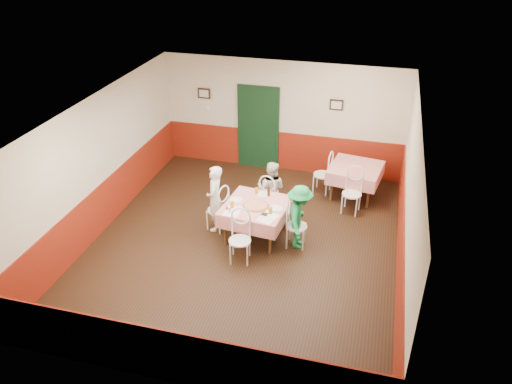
% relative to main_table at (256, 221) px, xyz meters
% --- Properties ---
extents(floor, '(7.00, 7.00, 0.00)m').
position_rel_main_table_xyz_m(floor, '(-0.17, -0.32, -0.38)').
color(floor, black).
rests_on(floor, ground).
extents(ceiling, '(7.00, 7.00, 0.00)m').
position_rel_main_table_xyz_m(ceiling, '(-0.17, -0.32, 2.42)').
color(ceiling, white).
rests_on(ceiling, back_wall).
extents(back_wall, '(6.00, 0.10, 2.80)m').
position_rel_main_table_xyz_m(back_wall, '(-0.17, 3.18, 1.02)').
color(back_wall, beige).
rests_on(back_wall, ground).
extents(front_wall, '(6.00, 0.10, 2.80)m').
position_rel_main_table_xyz_m(front_wall, '(-0.17, -3.82, 1.02)').
color(front_wall, beige).
rests_on(front_wall, ground).
extents(left_wall, '(0.10, 7.00, 2.80)m').
position_rel_main_table_xyz_m(left_wall, '(-3.17, -0.32, 1.02)').
color(left_wall, beige).
rests_on(left_wall, ground).
extents(right_wall, '(0.10, 7.00, 2.80)m').
position_rel_main_table_xyz_m(right_wall, '(2.83, -0.32, 1.02)').
color(right_wall, beige).
rests_on(right_wall, ground).
extents(wainscot_back, '(6.00, 0.03, 1.00)m').
position_rel_main_table_xyz_m(wainscot_back, '(-0.17, 3.16, 0.12)').
color(wainscot_back, maroon).
rests_on(wainscot_back, ground).
extents(wainscot_front, '(6.00, 0.03, 1.00)m').
position_rel_main_table_xyz_m(wainscot_front, '(-0.17, -3.81, 0.12)').
color(wainscot_front, maroon).
rests_on(wainscot_front, ground).
extents(wainscot_left, '(0.03, 7.00, 1.00)m').
position_rel_main_table_xyz_m(wainscot_left, '(-3.15, -0.32, 0.12)').
color(wainscot_left, maroon).
rests_on(wainscot_left, ground).
extents(wainscot_right, '(0.03, 7.00, 1.00)m').
position_rel_main_table_xyz_m(wainscot_right, '(2.82, -0.32, 0.12)').
color(wainscot_right, maroon).
rests_on(wainscot_right, ground).
extents(door, '(0.96, 0.06, 2.10)m').
position_rel_main_table_xyz_m(door, '(-0.77, 3.13, 0.68)').
color(door, black).
rests_on(door, ground).
extents(picture_left, '(0.32, 0.03, 0.26)m').
position_rel_main_table_xyz_m(picture_left, '(-2.17, 3.13, 1.48)').
color(picture_left, black).
rests_on(picture_left, back_wall).
extents(picture_right, '(0.32, 0.03, 0.26)m').
position_rel_main_table_xyz_m(picture_right, '(1.13, 3.13, 1.48)').
color(picture_right, black).
rests_on(picture_right, back_wall).
extents(thermostat, '(0.10, 0.03, 0.10)m').
position_rel_main_table_xyz_m(thermostat, '(-2.07, 3.13, 1.12)').
color(thermostat, white).
rests_on(thermostat, back_wall).
extents(main_table, '(1.34, 1.34, 0.77)m').
position_rel_main_table_xyz_m(main_table, '(0.00, 0.00, 0.00)').
color(main_table, red).
rests_on(main_table, ground).
extents(second_table, '(1.28, 1.28, 0.77)m').
position_rel_main_table_xyz_m(second_table, '(1.77, 2.21, 0.00)').
color(second_table, red).
rests_on(second_table, ground).
extents(chair_left, '(0.53, 0.53, 0.90)m').
position_rel_main_table_xyz_m(chair_left, '(-0.85, 0.09, 0.08)').
color(chair_left, white).
rests_on(chair_left, ground).
extents(chair_right, '(0.43, 0.43, 0.90)m').
position_rel_main_table_xyz_m(chair_right, '(0.85, -0.09, 0.08)').
color(chair_right, white).
rests_on(chair_right, ground).
extents(chair_far, '(0.49, 0.49, 0.90)m').
position_rel_main_table_xyz_m(chair_far, '(0.09, 0.85, 0.08)').
color(chair_far, white).
rests_on(chair_far, ground).
extents(chair_near, '(0.47, 0.47, 0.90)m').
position_rel_main_table_xyz_m(chair_near, '(-0.09, -0.85, 0.08)').
color(chair_near, white).
rests_on(chair_near, ground).
extents(chair_second_a, '(0.48, 0.48, 0.90)m').
position_rel_main_table_xyz_m(chair_second_a, '(1.02, 2.21, 0.08)').
color(chair_second_a, white).
rests_on(chair_second_a, ground).
extents(chair_second_b, '(0.48, 0.48, 0.90)m').
position_rel_main_table_xyz_m(chair_second_b, '(1.77, 1.46, 0.08)').
color(chair_second_b, white).
rests_on(chair_second_b, ground).
extents(pizza, '(0.54, 0.54, 0.03)m').
position_rel_main_table_xyz_m(pizza, '(0.01, -0.04, 0.40)').
color(pizza, '#B74723').
rests_on(pizza, main_table).
extents(plate_left, '(0.28, 0.28, 0.01)m').
position_rel_main_table_xyz_m(plate_left, '(-0.44, 0.07, 0.39)').
color(plate_left, white).
rests_on(plate_left, main_table).
extents(plate_right, '(0.28, 0.28, 0.01)m').
position_rel_main_table_xyz_m(plate_right, '(0.43, -0.05, 0.39)').
color(plate_right, white).
rests_on(plate_right, main_table).
extents(plate_far, '(0.28, 0.28, 0.01)m').
position_rel_main_table_xyz_m(plate_far, '(0.04, 0.42, 0.39)').
color(plate_far, white).
rests_on(plate_far, main_table).
extents(glass_a, '(0.08, 0.08, 0.13)m').
position_rel_main_table_xyz_m(glass_a, '(-0.42, -0.22, 0.45)').
color(glass_a, '#BF7219').
rests_on(glass_a, main_table).
extents(glass_b, '(0.08, 0.08, 0.13)m').
position_rel_main_table_xyz_m(glass_b, '(0.35, -0.24, 0.45)').
color(glass_b, '#BF7219').
rests_on(glass_b, main_table).
extents(glass_c, '(0.08, 0.08, 0.13)m').
position_rel_main_table_xyz_m(glass_c, '(-0.10, 0.44, 0.45)').
color(glass_c, '#BF7219').
rests_on(glass_c, main_table).
extents(beer_bottle, '(0.07, 0.07, 0.23)m').
position_rel_main_table_xyz_m(beer_bottle, '(0.16, 0.40, 0.50)').
color(beer_bottle, '#381C0A').
rests_on(beer_bottle, main_table).
extents(shaker_a, '(0.04, 0.04, 0.09)m').
position_rel_main_table_xyz_m(shaker_a, '(-0.43, -0.40, 0.43)').
color(shaker_a, silver).
rests_on(shaker_a, main_table).
extents(shaker_b, '(0.04, 0.04, 0.09)m').
position_rel_main_table_xyz_m(shaker_b, '(-0.41, -0.40, 0.43)').
color(shaker_b, silver).
rests_on(shaker_b, main_table).
extents(shaker_c, '(0.04, 0.04, 0.09)m').
position_rel_main_table_xyz_m(shaker_c, '(-0.50, -0.33, 0.43)').
color(shaker_c, '#B23319').
rests_on(shaker_c, main_table).
extents(menu_left, '(0.31, 0.41, 0.00)m').
position_rel_main_table_xyz_m(menu_left, '(-0.38, -0.35, 0.39)').
color(menu_left, white).
rests_on(menu_left, main_table).
extents(menu_right, '(0.41, 0.47, 0.00)m').
position_rel_main_table_xyz_m(menu_right, '(0.34, -0.40, 0.39)').
color(menu_right, white).
rests_on(menu_right, main_table).
extents(wallet, '(0.12, 0.10, 0.02)m').
position_rel_main_table_xyz_m(wallet, '(0.25, -0.32, 0.40)').
color(wallet, black).
rests_on(wallet, main_table).
extents(diner_left, '(0.40, 0.55, 1.43)m').
position_rel_main_table_xyz_m(diner_left, '(-0.89, 0.10, 0.34)').
color(diner_left, gray).
rests_on(diner_left, ground).
extents(diner_far, '(0.64, 0.51, 1.28)m').
position_rel_main_table_xyz_m(diner_far, '(0.10, 0.89, 0.26)').
color(diner_far, gray).
rests_on(diner_far, ground).
extents(diner_right, '(0.58, 0.91, 1.34)m').
position_rel_main_table_xyz_m(diner_right, '(0.89, -0.10, 0.30)').
color(diner_right, gray).
rests_on(diner_right, ground).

